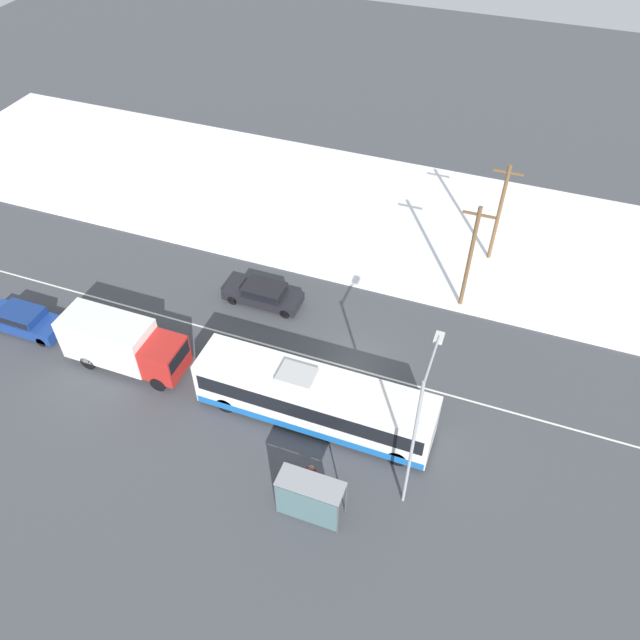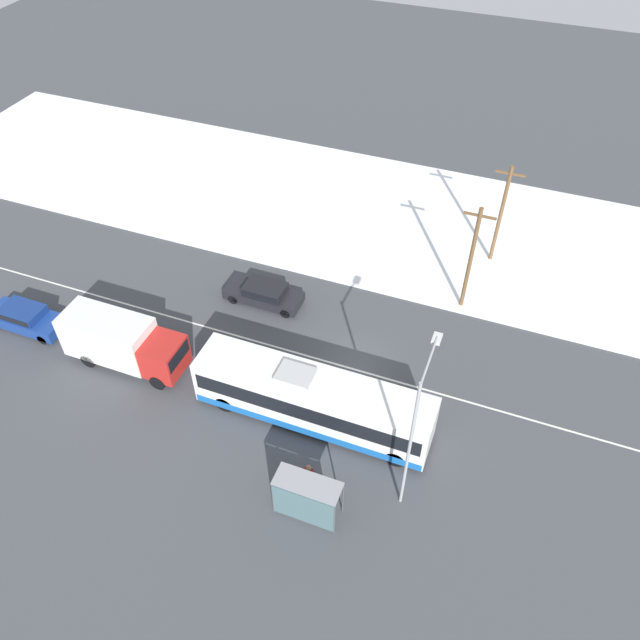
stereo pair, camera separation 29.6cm
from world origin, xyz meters
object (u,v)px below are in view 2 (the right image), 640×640
object	(u,v)px
pedestrian_at_stop	(309,474)
bus_shelter	(305,497)
city_bus	(313,399)
utility_pole_roadside	(471,258)
parked_car_near_truck	(25,317)
box_truck	(122,341)
utility_pole_snowlot	(501,213)
sedan_car	(264,293)
streetlamp	(416,423)

from	to	relation	value
pedestrian_at_stop	bus_shelter	size ratio (longest dim) A/B	0.57
city_bus	utility_pole_roadside	size ratio (longest dim) A/B	1.70
city_bus	utility_pole_roadside	distance (m)	12.62
parked_car_near_truck	utility_pole_roadside	world-z (taller)	utility_pole_roadside
box_truck	pedestrian_at_stop	distance (m)	12.98
parked_car_near_truck	utility_pole_snowlot	world-z (taller)	utility_pole_snowlot
city_bus	pedestrian_at_stop	world-z (taller)	city_bus
sedan_car	utility_pole_snowlot	distance (m)	15.63
pedestrian_at_stop	utility_pole_snowlot	world-z (taller)	utility_pole_snowlot
sedan_car	pedestrian_at_stop	distance (m)	13.21
box_truck	sedan_car	world-z (taller)	box_truck
city_bus	utility_pole_snowlot	world-z (taller)	utility_pole_snowlot
streetlamp	parked_car_near_truck	bearing A→B (deg)	173.85
parked_car_near_truck	utility_pole_snowlot	bearing A→B (deg)	33.62
utility_pole_roadside	bus_shelter	bearing A→B (deg)	-102.40
bus_shelter	utility_pole_roadside	distance (m)	16.99
box_truck	parked_car_near_truck	distance (m)	7.09
pedestrian_at_stop	streetlamp	distance (m)	6.15
parked_car_near_truck	pedestrian_at_stop	xyz separation A→B (m)	(19.47, -3.94, 0.23)
sedan_car	utility_pole_roadside	xyz separation A→B (m)	(11.41, 4.01, 3.02)
sedan_car	utility_pole_snowlot	size ratio (longest dim) A/B	0.68
parked_car_near_truck	utility_pole_snowlot	distance (m)	29.46
city_bus	sedan_car	bearing A→B (deg)	130.10
sedan_car	parked_car_near_truck	bearing A→B (deg)	30.13
pedestrian_at_stop	utility_pole_snowlot	xyz separation A→B (m)	(4.94, 20.17, 2.66)
parked_car_near_truck	city_bus	bearing A→B (deg)	-0.55
city_bus	bus_shelter	distance (m)	5.53
parked_car_near_truck	utility_pole_roadside	size ratio (longest dim) A/B	0.66
pedestrian_at_stop	utility_pole_roadside	world-z (taller)	utility_pole_roadside
box_truck	pedestrian_at_stop	bearing A→B (deg)	-16.44
city_bus	pedestrian_at_stop	size ratio (longest dim) A/B	7.20
pedestrian_at_stop	streetlamp	world-z (taller)	streetlamp
city_bus	parked_car_near_truck	xyz separation A→B (m)	(-18.20, 0.17, -0.74)
bus_shelter	parked_car_near_truck	bearing A→B (deg)	164.76
parked_car_near_truck	streetlamp	bearing A→B (deg)	-6.15
pedestrian_at_stop	bus_shelter	distance (m)	1.68
parked_car_near_truck	streetlamp	world-z (taller)	streetlamp
sedan_car	bus_shelter	distance (m)	14.73
sedan_car	bus_shelter	size ratio (longest dim) A/B	1.61
utility_pole_roadside	box_truck	bearing A→B (deg)	-145.57
streetlamp	utility_pole_snowlot	world-z (taller)	streetlamp
streetlamp	utility_pole_roadside	size ratio (longest dim) A/B	1.18
sedan_car	pedestrian_at_stop	size ratio (longest dim) A/B	2.83
parked_car_near_truck	bus_shelter	distance (m)	20.66
city_bus	box_truck	size ratio (longest dim) A/B	1.77
sedan_car	city_bus	bearing A→B (deg)	130.10
box_truck	utility_pole_roadside	bearing A→B (deg)	34.43
box_truck	parked_car_near_truck	bearing A→B (deg)	177.82
city_bus	utility_pole_roadside	world-z (taller)	utility_pole_roadside
pedestrian_at_stop	utility_pole_roadside	bearing A→B (deg)	74.80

